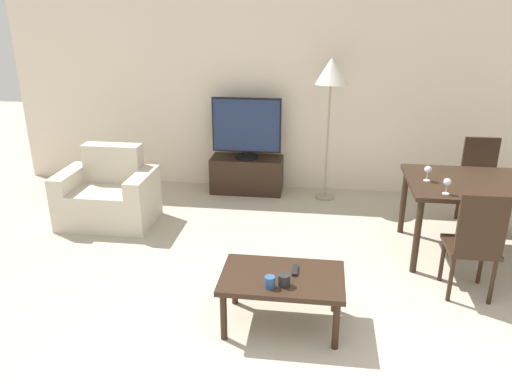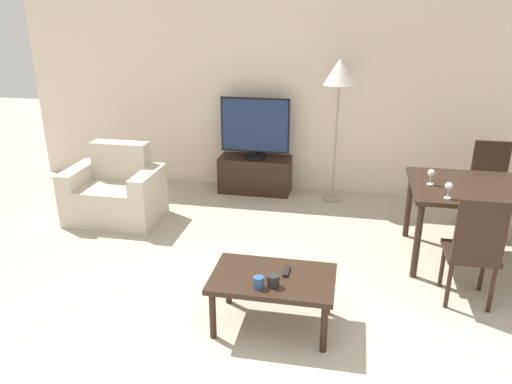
{
  "view_description": "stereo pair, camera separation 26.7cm",
  "coord_description": "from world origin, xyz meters",
  "views": [
    {
      "loc": [
        0.04,
        -2.4,
        2.32
      ],
      "look_at": [
        -0.54,
        1.92,
        0.65
      ],
      "focal_mm": 35.0,
      "sensor_mm": 36.0,
      "label": 1
    },
    {
      "loc": [
        0.3,
        -2.35,
        2.32
      ],
      "look_at": [
        -0.54,
        1.92,
        0.65
      ],
      "focal_mm": 35.0,
      "sensor_mm": 36.0,
      "label": 2
    }
  ],
  "objects": [
    {
      "name": "dining_chair_far",
      "position": [
        1.77,
        3.0,
        0.52
      ],
      "size": [
        0.4,
        0.4,
        0.95
      ],
      "color": "black",
      "rests_on": "ground_plane"
    },
    {
      "name": "cup_white_near",
      "position": [
        -0.17,
        0.69,
        0.47
      ],
      "size": [
        0.09,
        0.09,
        0.09
      ],
      "color": "black",
      "rests_on": "coffee_table"
    },
    {
      "name": "floor_lamp",
      "position": [
        0.12,
        3.53,
        1.51
      ],
      "size": [
        0.4,
        0.4,
        1.72
      ],
      "color": "gray",
      "rests_on": "ground_plane"
    },
    {
      "name": "remote_primary",
      "position": [
        -0.11,
        0.9,
        0.43
      ],
      "size": [
        0.04,
        0.15,
        0.02
      ],
      "color": "black",
      "rests_on": "coffee_table"
    },
    {
      "name": "wine_glass_left",
      "position": [
        1.14,
        1.84,
        0.85
      ],
      "size": [
        0.07,
        0.07,
        0.15
      ],
      "color": "silver",
      "rests_on": "dining_table"
    },
    {
      "name": "wall_back",
      "position": [
        0.0,
        3.88,
        1.35
      ],
      "size": [
        7.98,
        0.06,
        2.7
      ],
      "color": "beige",
      "rests_on": "ground_plane"
    },
    {
      "name": "dining_chair_near",
      "position": [
        1.31,
        1.4,
        0.52
      ],
      "size": [
        0.4,
        0.4,
        0.95
      ],
      "color": "black",
      "rests_on": "ground_plane"
    },
    {
      "name": "wine_glass_center",
      "position": [
        1.04,
        2.17,
        0.85
      ],
      "size": [
        0.07,
        0.07,
        0.15
      ],
      "color": "silver",
      "rests_on": "dining_table"
    },
    {
      "name": "armchair",
      "position": [
        -2.26,
        2.47,
        0.3
      ],
      "size": [
        1.01,
        0.69,
        0.84
      ],
      "color": "beige",
      "rests_on": "ground_plane"
    },
    {
      "name": "tv_stand",
      "position": [
        -0.89,
        3.61,
        0.23
      ],
      "size": [
        0.91,
        0.39,
        0.46
      ],
      "color": "black",
      "rests_on": "ground_plane"
    },
    {
      "name": "dining_table",
      "position": [
        1.54,
        2.2,
        0.67
      ],
      "size": [
        1.33,
        0.97,
        0.75
      ],
      "color": "black",
      "rests_on": "ground_plane"
    },
    {
      "name": "cup_colored_far",
      "position": [
        -0.27,
        0.65,
        0.47
      ],
      "size": [
        0.08,
        0.08,
        0.09
      ],
      "color": "navy",
      "rests_on": "coffee_table"
    },
    {
      "name": "coffee_table",
      "position": [
        -0.2,
        0.82,
        0.37
      ],
      "size": [
        0.91,
        0.58,
        0.42
      ],
      "color": "black",
      "rests_on": "ground_plane"
    },
    {
      "name": "tv",
      "position": [
        -0.89,
        3.61,
        0.84
      ],
      "size": [
        0.86,
        0.3,
        0.76
      ],
      "color": "black",
      "rests_on": "tv_stand"
    }
  ]
}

